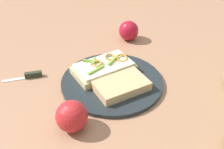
# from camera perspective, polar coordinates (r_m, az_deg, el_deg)

# --- Properties ---
(ground_plane) EXTENTS (2.00, 2.00, 0.00)m
(ground_plane) POSITION_cam_1_polar(r_m,az_deg,el_deg) (0.80, -0.00, -1.85)
(ground_plane) COLOR #9A6C51
(ground_plane) RESTS_ON ground
(plate) EXTENTS (0.30, 0.30, 0.01)m
(plate) POSITION_cam_1_polar(r_m,az_deg,el_deg) (0.80, -0.00, -1.51)
(plate) COLOR #1F262A
(plate) RESTS_ON ground_plane
(sandwich) EXTENTS (0.17, 0.21, 0.04)m
(sandwich) POSITION_cam_1_polar(r_m,az_deg,el_deg) (0.82, -1.71, 1.42)
(sandwich) COLOR tan
(sandwich) RESTS_ON plate
(bread_slice_side) EXTENTS (0.14, 0.17, 0.03)m
(bread_slice_side) POSITION_cam_1_polar(r_m,az_deg,el_deg) (0.76, 1.88, -2.24)
(bread_slice_side) COLOR tan
(bread_slice_side) RESTS_ON plate
(apple_2) EXTENTS (0.09, 0.09, 0.08)m
(apple_2) POSITION_cam_1_polar(r_m,az_deg,el_deg) (0.65, -8.39, -8.58)
(apple_2) COLOR #B32024
(apple_2) RESTS_ON ground_plane
(apple_3) EXTENTS (0.10, 0.10, 0.07)m
(apple_3) POSITION_cam_1_polar(r_m,az_deg,el_deg) (1.01, 3.48, 9.09)
(apple_3) COLOR #A61227
(apple_3) RESTS_ON ground_plane
(knife) EXTENTS (0.03, 0.12, 0.02)m
(knife) POSITION_cam_1_polar(r_m,az_deg,el_deg) (0.86, -16.87, -0.23)
(knife) COLOR silver
(knife) RESTS_ON ground_plane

